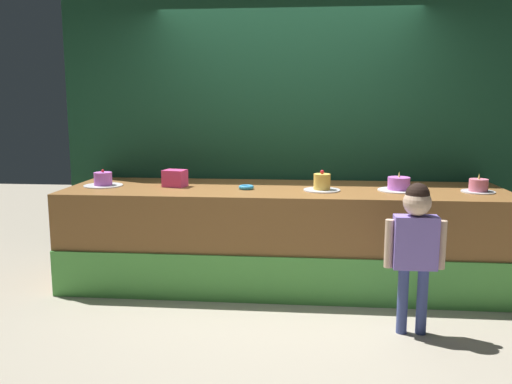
{
  "coord_description": "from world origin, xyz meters",
  "views": [
    {
      "loc": [
        0.19,
        -4.12,
        1.61
      ],
      "look_at": [
        -0.23,
        0.31,
        0.86
      ],
      "focal_mm": 37.35,
      "sensor_mm": 36.0,
      "label": 1
    }
  ],
  "objects_px": {
    "donut": "(246,187)",
    "cake_far_right": "(478,187)",
    "pink_box": "(175,178)",
    "cake_center_left": "(322,184)",
    "cake_far_left": "(103,181)",
    "cake_center_right": "(399,185)",
    "child_figure": "(415,238)"
  },
  "relations": [
    {
      "from": "child_figure",
      "to": "cake_far_left",
      "type": "relative_size",
      "value": 3.11
    },
    {
      "from": "pink_box",
      "to": "cake_center_right",
      "type": "bearing_deg",
      "value": -1.36
    },
    {
      "from": "cake_center_left",
      "to": "donut",
      "type": "bearing_deg",
      "value": 178.65
    },
    {
      "from": "pink_box",
      "to": "cake_far_right",
      "type": "distance_m",
      "value": 2.62
    },
    {
      "from": "pink_box",
      "to": "donut",
      "type": "height_order",
      "value": "pink_box"
    },
    {
      "from": "cake_center_left",
      "to": "cake_center_right",
      "type": "xyz_separation_m",
      "value": [
        0.65,
        0.05,
        -0.01
      ]
    },
    {
      "from": "cake_far_left",
      "to": "cake_center_left",
      "type": "relative_size",
      "value": 1.11
    },
    {
      "from": "cake_center_left",
      "to": "cake_center_right",
      "type": "relative_size",
      "value": 0.89
    },
    {
      "from": "pink_box",
      "to": "cake_far_left",
      "type": "bearing_deg",
      "value": -177.2
    },
    {
      "from": "cake_center_right",
      "to": "cake_far_left",
      "type": "bearing_deg",
      "value": 179.69
    },
    {
      "from": "pink_box",
      "to": "donut",
      "type": "distance_m",
      "value": 0.66
    },
    {
      "from": "cake_far_right",
      "to": "donut",
      "type": "bearing_deg",
      "value": -179.32
    },
    {
      "from": "pink_box",
      "to": "cake_center_left",
      "type": "distance_m",
      "value": 1.31
    },
    {
      "from": "pink_box",
      "to": "cake_far_right",
      "type": "xyz_separation_m",
      "value": [
        2.62,
        -0.06,
        -0.03
      ]
    },
    {
      "from": "child_figure",
      "to": "pink_box",
      "type": "bearing_deg",
      "value": 152.84
    },
    {
      "from": "donut",
      "to": "cake_far_right",
      "type": "height_order",
      "value": "cake_far_right"
    },
    {
      "from": "child_figure",
      "to": "cake_far_right",
      "type": "relative_size",
      "value": 3.91
    },
    {
      "from": "child_figure",
      "to": "cake_center_left",
      "type": "bearing_deg",
      "value": 124.9
    },
    {
      "from": "donut",
      "to": "cake_center_left",
      "type": "height_order",
      "value": "cake_center_left"
    },
    {
      "from": "child_figure",
      "to": "pink_box",
      "type": "relative_size",
      "value": 5.63
    },
    {
      "from": "cake_far_left",
      "to": "cake_far_right",
      "type": "bearing_deg",
      "value": -0.52
    },
    {
      "from": "donut",
      "to": "cake_far_right",
      "type": "relative_size",
      "value": 0.49
    },
    {
      "from": "cake_far_left",
      "to": "cake_center_right",
      "type": "height_order",
      "value": "cake_center_right"
    },
    {
      "from": "cake_far_right",
      "to": "pink_box",
      "type": "bearing_deg",
      "value": 178.65
    },
    {
      "from": "pink_box",
      "to": "cake_center_left",
      "type": "relative_size",
      "value": 0.61
    },
    {
      "from": "child_figure",
      "to": "cake_center_left",
      "type": "height_order",
      "value": "child_figure"
    },
    {
      "from": "cake_far_left",
      "to": "cake_center_left",
      "type": "height_order",
      "value": "cake_center_left"
    },
    {
      "from": "cake_far_right",
      "to": "cake_center_right",
      "type": "bearing_deg",
      "value": 178.68
    },
    {
      "from": "pink_box",
      "to": "child_figure",
      "type": "bearing_deg",
      "value": -27.16
    },
    {
      "from": "donut",
      "to": "cake_far_left",
      "type": "bearing_deg",
      "value": 177.69
    },
    {
      "from": "pink_box",
      "to": "cake_center_left",
      "type": "bearing_deg",
      "value": -4.38
    },
    {
      "from": "cake_far_left",
      "to": "cake_center_right",
      "type": "bearing_deg",
      "value": -0.31
    }
  ]
}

